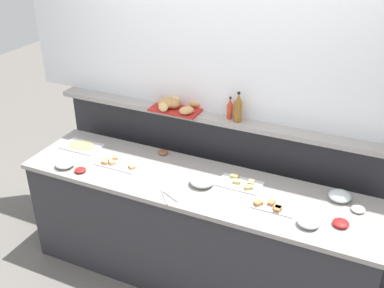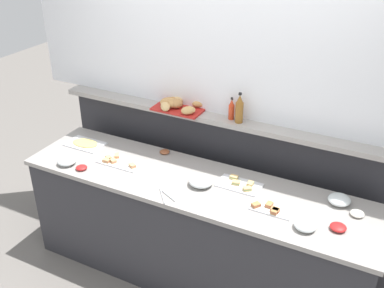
% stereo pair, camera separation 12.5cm
% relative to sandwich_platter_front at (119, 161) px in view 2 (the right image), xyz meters
% --- Properties ---
extents(ground_plane, '(12.00, 12.00, 0.00)m').
position_rel_sandwich_platter_front_xyz_m(ground_plane, '(0.65, 0.62, -0.92)').
color(ground_plane, slate).
extents(buffet_counter, '(2.67, 0.68, 0.91)m').
position_rel_sandwich_platter_front_xyz_m(buffet_counter, '(0.65, 0.02, -0.46)').
color(buffet_counter, '#2D2D33').
rests_on(buffet_counter, ground_plane).
extents(back_ledge_unit, '(2.86, 0.22, 1.24)m').
position_rel_sandwich_platter_front_xyz_m(back_ledge_unit, '(0.65, 0.53, -0.26)').
color(back_ledge_unit, '#2D2D33').
rests_on(back_ledge_unit, ground_plane).
extents(upper_wall_panel, '(3.46, 0.08, 1.36)m').
position_rel_sandwich_platter_front_xyz_m(upper_wall_panel, '(0.65, 0.56, 1.00)').
color(upper_wall_panel, white).
rests_on(upper_wall_panel, back_ledge_unit).
extents(sandwich_platter_front, '(0.36, 0.19, 0.04)m').
position_rel_sandwich_platter_front_xyz_m(sandwich_platter_front, '(0.00, 0.00, 0.00)').
color(sandwich_platter_front, silver).
rests_on(sandwich_platter_front, buffet_counter).
extents(sandwich_platter_side, '(0.28, 0.17, 0.04)m').
position_rel_sandwich_platter_front_xyz_m(sandwich_platter_side, '(1.25, -0.05, 0.00)').
color(sandwich_platter_side, silver).
rests_on(sandwich_platter_side, buffet_counter).
extents(sandwich_platter_rear, '(0.31, 0.18, 0.04)m').
position_rel_sandwich_platter_front_xyz_m(sandwich_platter_rear, '(0.96, 0.12, -0.00)').
color(sandwich_platter_rear, silver).
rests_on(sandwich_platter_rear, buffet_counter).
extents(cold_cuts_platter, '(0.32, 0.20, 0.02)m').
position_rel_sandwich_platter_front_xyz_m(cold_cuts_platter, '(-0.42, 0.11, -0.00)').
color(cold_cuts_platter, silver).
rests_on(cold_cuts_platter, buffet_counter).
extents(glass_bowl_large, '(0.15, 0.15, 0.06)m').
position_rel_sandwich_platter_front_xyz_m(glass_bowl_large, '(1.63, 0.23, 0.02)').
color(glass_bowl_large, silver).
rests_on(glass_bowl_large, buffet_counter).
extents(glass_bowl_medium, '(0.18, 0.18, 0.07)m').
position_rel_sandwich_platter_front_xyz_m(glass_bowl_medium, '(0.71, 0.00, 0.02)').
color(glass_bowl_medium, silver).
rests_on(glass_bowl_medium, buffet_counter).
extents(glass_bowl_small, '(0.15, 0.15, 0.06)m').
position_rel_sandwich_platter_front_xyz_m(glass_bowl_small, '(-0.35, -0.20, 0.02)').
color(glass_bowl_small, silver).
rests_on(glass_bowl_small, buffet_counter).
extents(glass_bowl_extra, '(0.14, 0.14, 0.06)m').
position_rel_sandwich_platter_front_xyz_m(glass_bowl_extra, '(1.50, -0.14, 0.02)').
color(glass_bowl_extra, silver).
rests_on(glass_bowl_extra, buffet_counter).
extents(condiment_bowl_red, '(0.09, 0.09, 0.03)m').
position_rel_sandwich_platter_front_xyz_m(condiment_bowl_red, '(1.77, 0.14, 0.01)').
color(condiment_bowl_red, silver).
rests_on(condiment_bowl_red, buffet_counter).
extents(condiment_bowl_teal, '(0.09, 0.09, 0.03)m').
position_rel_sandwich_platter_front_xyz_m(condiment_bowl_teal, '(-0.20, -0.22, 0.00)').
color(condiment_bowl_teal, red).
rests_on(condiment_bowl_teal, buffet_counter).
extents(condiment_bowl_cream, '(0.10, 0.10, 0.04)m').
position_rel_sandwich_platter_front_xyz_m(condiment_bowl_cream, '(1.69, -0.06, 0.01)').
color(condiment_bowl_cream, red).
rests_on(condiment_bowl_cream, buffet_counter).
extents(condiment_bowl_dark, '(0.08, 0.08, 0.03)m').
position_rel_sandwich_platter_front_xyz_m(condiment_bowl_dark, '(0.24, 0.29, 0.00)').
color(condiment_bowl_dark, brown).
rests_on(condiment_bowl_dark, buffet_counter).
extents(serving_tongs, '(0.17, 0.15, 0.01)m').
position_rel_sandwich_platter_front_xyz_m(serving_tongs, '(0.54, -0.23, -0.01)').
color(serving_tongs, '#B7BABF').
rests_on(serving_tongs, buffet_counter).
extents(hot_sauce_bottle, '(0.04, 0.04, 0.18)m').
position_rel_sandwich_platter_front_xyz_m(hot_sauce_bottle, '(0.73, 0.47, 0.40)').
color(hot_sauce_bottle, red).
rests_on(hot_sauce_bottle, back_ledge_unit).
extents(vinegar_bottle_amber, '(0.06, 0.06, 0.24)m').
position_rel_sandwich_platter_front_xyz_m(vinegar_bottle_amber, '(0.81, 0.44, 0.43)').
color(vinegar_bottle_amber, '#8E5B23').
rests_on(vinegar_bottle_amber, back_ledge_unit).
extents(bread_basket, '(0.41, 0.33, 0.08)m').
position_rel_sandwich_platter_front_xyz_m(bread_basket, '(0.27, 0.46, 0.36)').
color(bread_basket, '#B2231E').
rests_on(bread_basket, back_ledge_unit).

